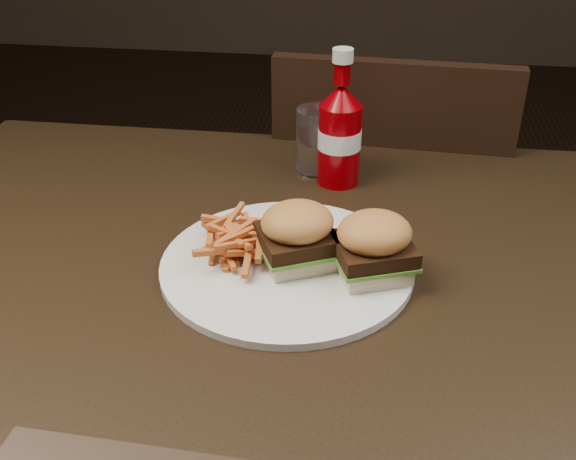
# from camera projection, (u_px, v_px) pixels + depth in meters

# --- Properties ---
(dining_table) EXTENTS (1.20, 0.80, 0.04)m
(dining_table) POSITION_uv_depth(u_px,v_px,m) (290.00, 271.00, 0.87)
(dining_table) COLOR black
(dining_table) RESTS_ON ground
(chair_far) EXTENTS (0.46, 0.46, 0.04)m
(chair_far) POSITION_uv_depth(u_px,v_px,m) (385.00, 242.00, 1.50)
(chair_far) COLOR black
(chair_far) RESTS_ON ground
(plate) EXTENTS (0.31, 0.31, 0.01)m
(plate) POSITION_uv_depth(u_px,v_px,m) (287.00, 265.00, 0.84)
(plate) COLOR white
(plate) RESTS_ON dining_table
(sandwich_half_a) EXTENTS (0.10, 0.10, 0.02)m
(sandwich_half_a) POSITION_uv_depth(u_px,v_px,m) (297.00, 255.00, 0.83)
(sandwich_half_a) COLOR beige
(sandwich_half_a) RESTS_ON plate
(sandwich_half_b) EXTENTS (0.10, 0.10, 0.02)m
(sandwich_half_b) POSITION_uv_depth(u_px,v_px,m) (372.00, 266.00, 0.81)
(sandwich_half_b) COLOR beige
(sandwich_half_b) RESTS_ON plate
(fries_pile) EXTENTS (0.12, 0.12, 0.04)m
(fries_pile) POSITION_uv_depth(u_px,v_px,m) (237.00, 238.00, 0.84)
(fries_pile) COLOR #BF7425
(fries_pile) RESTS_ON plate
(ketchup_bottle) EXTENTS (0.08, 0.08, 0.13)m
(ketchup_bottle) POSITION_uv_depth(u_px,v_px,m) (339.00, 146.00, 1.02)
(ketchup_bottle) COLOR #7F0005
(ketchup_bottle) RESTS_ON dining_table
(tumbler) EXTENTS (0.08, 0.08, 0.10)m
(tumbler) POSITION_uv_depth(u_px,v_px,m) (316.00, 139.00, 1.05)
(tumbler) COLOR white
(tumbler) RESTS_ON dining_table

